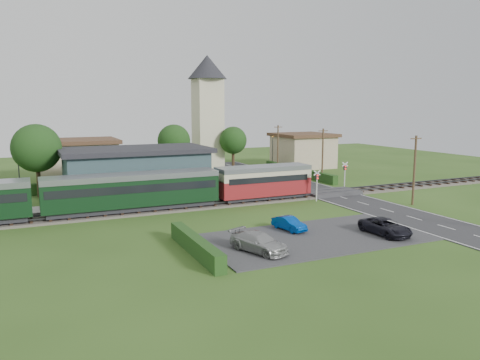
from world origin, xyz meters
name	(u,v)px	position (x,y,z in m)	size (l,w,h in m)	color
ground	(260,206)	(0.00, 0.00, 0.00)	(120.00, 120.00, 0.00)	#2D4C19
railway_track	(252,201)	(0.00, 2.00, 0.11)	(76.00, 3.20, 0.49)	#4C443D
road	(342,197)	(10.00, 0.00, 0.03)	(6.00, 70.00, 0.05)	#28282B
car_park	(315,237)	(-1.50, -12.00, 0.04)	(17.00, 9.00, 0.08)	#333335
crossing_deck	(331,193)	(10.00, 2.00, 0.23)	(6.20, 3.40, 0.45)	#333335
platform	(149,202)	(-10.00, 5.20, 0.23)	(30.00, 3.00, 0.45)	gray
equipment_hut	(65,194)	(-18.00, 5.20, 1.75)	(2.30, 2.30, 2.55)	beige
station_building	(136,171)	(-10.00, 10.99, 2.69)	(16.00, 9.00, 5.30)	#33494D
train	(97,193)	(-15.43, 2.00, 2.18)	(43.20, 2.90, 3.40)	#232328
church_tower	(208,104)	(5.00, 28.00, 10.23)	(6.00, 6.00, 17.60)	beige
house_west	(76,159)	(-15.00, 25.00, 2.79)	(10.80, 8.80, 5.50)	tan
house_east	(303,150)	(20.00, 24.00, 2.80)	(8.80, 8.80, 5.50)	tan
hedge_carpark	(196,245)	(-11.00, -12.00, 0.60)	(0.80, 9.00, 1.20)	#193814
hedge_roadside	(298,172)	(14.20, 16.00, 0.60)	(0.80, 18.00, 1.20)	#193814
hedge_station	(129,183)	(-10.00, 15.50, 0.65)	(22.00, 0.80, 1.30)	#193814
tree_a	(37,148)	(-20.00, 14.00, 5.38)	(5.20, 5.20, 8.00)	#332316
tree_b	(174,141)	(-2.00, 23.00, 5.02)	(4.60, 4.60, 7.34)	#332316
tree_c	(233,140)	(8.00, 25.00, 4.65)	(4.20, 4.20, 6.78)	#332316
utility_pole_b	(414,169)	(14.20, -6.00, 3.63)	(1.40, 0.22, 7.00)	#473321
utility_pole_c	(323,154)	(14.20, 10.00, 3.63)	(1.40, 0.22, 7.00)	#473321
utility_pole_d	(278,147)	(14.20, 22.00, 3.63)	(1.40, 0.22, 7.00)	#473321
crossing_signal_near	(317,181)	(6.40, -0.41, 2.14)	(0.84, 0.28, 3.28)	silver
crossing_signal_far	(345,171)	(13.60, 4.39, 2.14)	(0.84, 0.28, 3.28)	silver
streetlamp_west	(18,164)	(-22.00, 20.00, 3.04)	(0.30, 0.30, 5.15)	#3F3F47
streetlamp_east	(273,148)	(16.00, 27.00, 3.04)	(0.30, 0.30, 5.15)	#3F3F47
car_on_road	(275,173)	(10.36, 15.80, 0.68)	(1.48, 3.69, 1.26)	#043E95
car_park_blue	(289,224)	(-2.27, -9.50, 0.61)	(1.13, 3.24, 1.07)	#023792
car_park_silver	(259,242)	(-6.99, -13.48, 0.73)	(1.83, 4.49, 1.30)	#A1A1A1
car_park_dark	(385,227)	(3.81, -13.72, 0.70)	(2.04, 4.43, 1.23)	black
pedestrian_near	(225,187)	(-1.85, 4.85, 1.29)	(0.61, 0.40, 1.68)	gray
pedestrian_far	(98,196)	(-15.07, 4.59, 1.43)	(0.95, 0.74, 1.96)	gray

